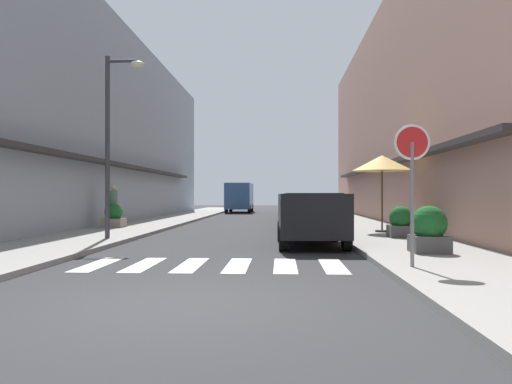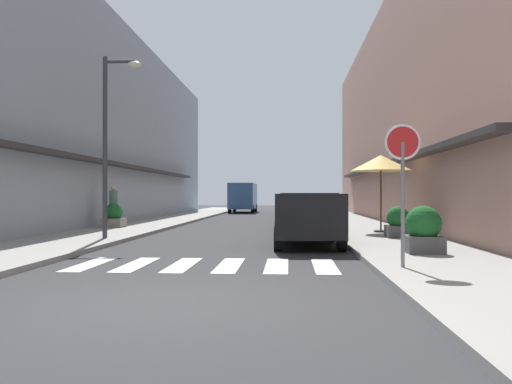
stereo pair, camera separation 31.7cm
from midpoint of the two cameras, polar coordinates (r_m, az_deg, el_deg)
name	(u,v)px [view 1 (the left image)]	position (r m, az deg, el deg)	size (l,w,h in m)	color
ground_plane	(252,226)	(23.62, -0.85, -3.78)	(93.39, 93.39, 0.00)	#2B2B2D
sidewalk_left	(150,224)	(24.39, -12.12, -3.52)	(3.10, 59.43, 0.12)	gray
sidewalk_right	(356,225)	(23.79, 10.72, -3.60)	(3.10, 59.43, 0.12)	gray
building_row_left	(74,123)	(26.95, -19.90, 7.20)	(5.50, 40.21, 9.89)	#939EA8
building_row_right	(439,110)	(26.03, 19.32, 8.65)	(5.50, 40.21, 10.96)	#A87A6B
crosswalk	(214,265)	(10.42, -5.55, -8.12)	(5.20, 2.20, 0.01)	silver
parked_car_near	(311,213)	(14.25, 5.49, -2.34)	(1.87, 4.00, 1.47)	black
parked_car_mid	(302,208)	(19.91, 4.72, -1.76)	(1.84, 4.50, 1.47)	#4C5156
parked_car_far	(297,205)	(26.25, 4.26, -1.42)	(1.88, 4.35, 1.47)	#4C5156
parked_car_distant	(294,203)	(32.95, 3.96, -1.20)	(1.95, 4.01, 1.47)	black
delivery_van	(240,195)	(41.52, -2.06, -0.35)	(2.02, 5.40, 2.37)	#33598C
round_street_sign	(412,158)	(9.67, 16.07, 3.68)	(0.65, 0.07, 2.58)	slate
street_lamp	(114,127)	(16.13, -16.11, 6.94)	(1.19, 0.28, 5.48)	#38383D
cafe_umbrella	(382,164)	(18.51, 13.36, 3.09)	(2.11, 2.11, 2.70)	#262626
planter_corner	(429,230)	(12.17, 18.00, -4.05)	(0.80, 0.80, 1.06)	#4C4C4C
planter_midblock	(401,223)	(16.29, 15.25, -3.30)	(0.73, 0.73, 0.96)	#4C4C4C
planter_far	(114,216)	(21.41, -15.97, -2.63)	(0.83, 0.83, 0.97)	gray
pedestrian_walking_near	(113,205)	(21.76, -16.00, -1.37)	(0.34, 0.34, 1.71)	#282B33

